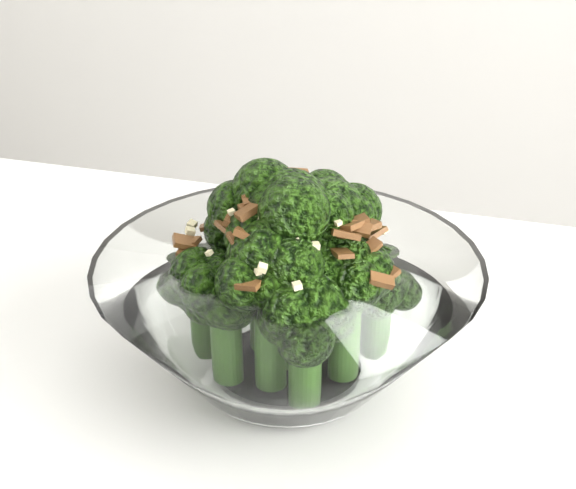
% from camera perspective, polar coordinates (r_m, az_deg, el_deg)
% --- Properties ---
extents(broccoli_dish, '(0.25, 0.25, 0.15)m').
position_cam_1_polar(broccoli_dish, '(0.52, 0.06, -4.28)').
color(broccoli_dish, white).
rests_on(broccoli_dish, table).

